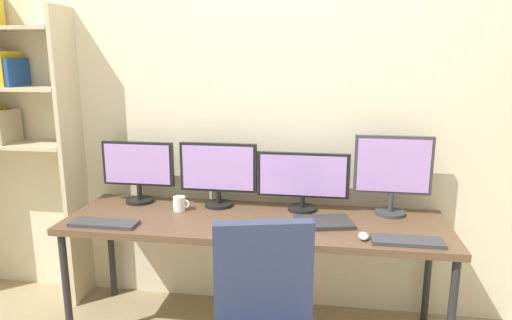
{
  "coord_description": "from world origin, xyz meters",
  "views": [
    {
      "loc": [
        0.41,
        -1.97,
        1.69
      ],
      "look_at": [
        0.0,
        0.65,
        1.09
      ],
      "focal_mm": 32.4,
      "sensor_mm": 36.0,
      "label": 1
    }
  ],
  "objects_px": {
    "keyboard_left": "(104,223)",
    "keyboard_center": "(248,232)",
    "monitor_far_left": "(138,168)",
    "monitor_far_right": "(393,171)",
    "laptop_closed": "(324,222)",
    "monitor_center_right": "(303,179)",
    "computer_mouse": "(363,236)",
    "bookshelf": "(1,107)",
    "keyboard_right": "(407,241)",
    "coffee_mug": "(180,204)",
    "desk": "(255,227)",
    "monitor_center_left": "(218,172)"
  },
  "relations": [
    {
      "from": "keyboard_left",
      "to": "keyboard_center",
      "type": "xyz_separation_m",
      "value": [
        0.84,
        0.0,
        0.0
      ]
    },
    {
      "from": "monitor_far_left",
      "to": "monitor_far_right",
      "type": "relative_size",
      "value": 0.98
    },
    {
      "from": "laptop_closed",
      "to": "keyboard_center",
      "type": "bearing_deg",
      "value": -166.35
    },
    {
      "from": "monitor_center_right",
      "to": "computer_mouse",
      "type": "bearing_deg",
      "value": -50.37
    },
    {
      "from": "bookshelf",
      "to": "keyboard_left",
      "type": "bearing_deg",
      "value": -26.56
    },
    {
      "from": "monitor_center_right",
      "to": "keyboard_right",
      "type": "distance_m",
      "value": 0.75
    },
    {
      "from": "laptop_closed",
      "to": "coffee_mug",
      "type": "xyz_separation_m",
      "value": [
        -0.9,
        0.11,
        0.03
      ]
    },
    {
      "from": "desk",
      "to": "monitor_far_right",
      "type": "bearing_deg",
      "value": 14.75
    },
    {
      "from": "desk",
      "to": "keyboard_right",
      "type": "relative_size",
      "value": 6.16
    },
    {
      "from": "monitor_center_right",
      "to": "computer_mouse",
      "type": "height_order",
      "value": "monitor_center_right"
    },
    {
      "from": "bookshelf",
      "to": "monitor_center_right",
      "type": "distance_m",
      "value": 2.07
    },
    {
      "from": "bookshelf",
      "to": "keyboard_left",
      "type": "distance_m",
      "value": 1.19
    },
    {
      "from": "monitor_center_left",
      "to": "keyboard_center",
      "type": "relative_size",
      "value": 1.38
    },
    {
      "from": "monitor_far_right",
      "to": "laptop_closed",
      "type": "distance_m",
      "value": 0.53
    },
    {
      "from": "monitor_center_left",
      "to": "keyboard_left",
      "type": "relative_size",
      "value": 1.27
    },
    {
      "from": "keyboard_left",
      "to": "laptop_closed",
      "type": "xyz_separation_m",
      "value": [
        1.25,
        0.21,
        0.0
      ]
    },
    {
      "from": "desk",
      "to": "monitor_far_left",
      "type": "distance_m",
      "value": 0.88
    },
    {
      "from": "bookshelf",
      "to": "monitor_center_left",
      "type": "bearing_deg",
      "value": -0.65
    },
    {
      "from": "desk",
      "to": "monitor_far_left",
      "type": "height_order",
      "value": "monitor_far_left"
    },
    {
      "from": "bookshelf",
      "to": "monitor_far_right",
      "type": "bearing_deg",
      "value": -0.38
    },
    {
      "from": "monitor_far_left",
      "to": "coffee_mug",
      "type": "xyz_separation_m",
      "value": [
        0.32,
        -0.13,
        -0.18
      ]
    },
    {
      "from": "monitor_far_left",
      "to": "keyboard_right",
      "type": "height_order",
      "value": "monitor_far_left"
    },
    {
      "from": "monitor_center_left",
      "to": "keyboard_center",
      "type": "xyz_separation_m",
      "value": [
        0.27,
        -0.44,
        -0.22
      ]
    },
    {
      "from": "bookshelf",
      "to": "monitor_far_right",
      "type": "distance_m",
      "value": 2.59
    },
    {
      "from": "desk",
      "to": "monitor_far_right",
      "type": "relative_size",
      "value": 4.62
    },
    {
      "from": "keyboard_right",
      "to": "keyboard_center",
      "type": "bearing_deg",
      "value": 180.0
    },
    {
      "from": "monitor_center_right",
      "to": "keyboard_left",
      "type": "height_order",
      "value": "monitor_center_right"
    },
    {
      "from": "laptop_closed",
      "to": "computer_mouse",
      "type": "bearing_deg",
      "value": -54.98
    },
    {
      "from": "monitor_far_left",
      "to": "keyboard_center",
      "type": "xyz_separation_m",
      "value": [
        0.81,
        -0.44,
        -0.22
      ]
    },
    {
      "from": "keyboard_right",
      "to": "computer_mouse",
      "type": "bearing_deg",
      "value": 174.66
    },
    {
      "from": "keyboard_center",
      "to": "monitor_center_left",
      "type": "bearing_deg",
      "value": 121.29
    },
    {
      "from": "desk",
      "to": "monitor_far_right",
      "type": "distance_m",
      "value": 0.9
    },
    {
      "from": "monitor_far_right",
      "to": "monitor_center_right",
      "type": "bearing_deg",
      "value": 180.0
    },
    {
      "from": "monitor_center_left",
      "to": "keyboard_right",
      "type": "xyz_separation_m",
      "value": [
        1.11,
        -0.44,
        -0.22
      ]
    },
    {
      "from": "coffee_mug",
      "to": "keyboard_center",
      "type": "bearing_deg",
      "value": -32.7
    },
    {
      "from": "monitor_center_right",
      "to": "computer_mouse",
      "type": "xyz_separation_m",
      "value": [
        0.35,
        -0.42,
        -0.19
      ]
    },
    {
      "from": "monitor_far_left",
      "to": "monitor_far_right",
      "type": "height_order",
      "value": "monitor_far_right"
    },
    {
      "from": "monitor_center_right",
      "to": "keyboard_center",
      "type": "height_order",
      "value": "monitor_center_right"
    },
    {
      "from": "monitor_far_right",
      "to": "keyboard_center",
      "type": "distance_m",
      "value": 0.96
    },
    {
      "from": "bookshelf",
      "to": "coffee_mug",
      "type": "relative_size",
      "value": 20.16
    },
    {
      "from": "desk",
      "to": "keyboard_left",
      "type": "distance_m",
      "value": 0.87
    },
    {
      "from": "keyboard_right",
      "to": "monitor_center_right",
      "type": "bearing_deg",
      "value": 142.25
    },
    {
      "from": "bookshelf",
      "to": "monitor_center_right",
      "type": "relative_size",
      "value": 3.73
    },
    {
      "from": "keyboard_right",
      "to": "laptop_closed",
      "type": "distance_m",
      "value": 0.48
    },
    {
      "from": "laptop_closed",
      "to": "coffee_mug",
      "type": "height_order",
      "value": "coffee_mug"
    },
    {
      "from": "keyboard_left",
      "to": "keyboard_center",
      "type": "distance_m",
      "value": 0.84
    },
    {
      "from": "bookshelf",
      "to": "desk",
      "type": "bearing_deg",
      "value": -7.42
    },
    {
      "from": "monitor_center_left",
      "to": "computer_mouse",
      "type": "xyz_separation_m",
      "value": [
        0.89,
        -0.42,
        -0.21
      ]
    },
    {
      "from": "monitor_far_left",
      "to": "keyboard_center",
      "type": "relative_size",
      "value": 1.33
    },
    {
      "from": "desk",
      "to": "computer_mouse",
      "type": "bearing_deg",
      "value": -18.71
    }
  ]
}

